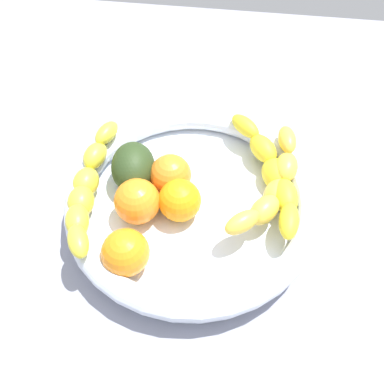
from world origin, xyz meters
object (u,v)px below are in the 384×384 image
(banana_draped_right, at_px, (87,187))
(orange_mid_right, at_px, (126,253))
(orange_front, at_px, (180,200))
(orange_rear, at_px, (137,201))
(avocado_dark, at_px, (133,167))
(fruit_bowl, at_px, (192,202))
(banana_arching_top, at_px, (274,187))
(banana_draped_left, at_px, (272,172))
(orange_mid_left, at_px, (171,175))

(banana_draped_right, relative_size, orange_mid_right, 3.95)
(orange_front, height_order, orange_rear, orange_rear)
(banana_draped_right, xyz_separation_m, avocado_dark, (-0.06, -0.05, -0.00))
(fruit_bowl, xyz_separation_m, avocado_dark, (0.09, -0.03, 0.03))
(banana_arching_top, xyz_separation_m, orange_front, (0.13, 0.04, -0.00))
(banana_draped_left, height_order, banana_arching_top, banana_arching_top)
(banana_draped_left, relative_size, orange_mid_right, 3.70)
(orange_front, height_order, avocado_dark, avocado_dark)
(avocado_dark, bearing_deg, orange_front, 147.53)
(orange_mid_left, bearing_deg, fruit_bowl, 142.82)
(orange_mid_left, bearing_deg, orange_mid_right, 75.63)
(banana_arching_top, bearing_deg, orange_mid_right, 35.30)
(banana_draped_right, bearing_deg, orange_mid_left, -159.94)
(banana_arching_top, xyz_separation_m, orange_mid_right, (0.18, 0.13, -0.00))
(orange_rear, bearing_deg, orange_mid_right, 91.99)
(avocado_dark, bearing_deg, orange_mid_left, 174.61)
(banana_draped_left, xyz_separation_m, orange_rear, (0.18, 0.08, 0.00))
(banana_draped_right, height_order, banana_arching_top, same)
(banana_arching_top, bearing_deg, orange_mid_left, -1.61)
(orange_front, bearing_deg, avocado_dark, -32.47)
(fruit_bowl, height_order, orange_mid_right, orange_mid_right)
(orange_front, xyz_separation_m, orange_rear, (0.06, 0.01, 0.00))
(banana_draped_right, relative_size, orange_rear, 3.80)
(banana_draped_right, bearing_deg, avocado_dark, -140.21)
(banana_draped_left, height_order, orange_rear, orange_rear)
(banana_arching_top, distance_m, orange_mid_right, 0.23)
(fruit_bowl, xyz_separation_m, orange_rear, (0.07, 0.03, 0.03))
(orange_rear, bearing_deg, orange_front, -168.96)
(banana_draped_right, relative_size, orange_front, 4.05)
(orange_front, relative_size, orange_mid_left, 0.99)
(avocado_dark, bearing_deg, banana_draped_left, -173.74)
(orange_mid_left, bearing_deg, banana_arching_top, 178.39)
(banana_draped_right, bearing_deg, banana_arching_top, -171.98)
(fruit_bowl, distance_m, orange_mid_right, 0.13)
(banana_arching_top, height_order, orange_mid_left, orange_mid_left)
(banana_draped_right, distance_m, orange_rear, 0.08)
(banana_draped_left, distance_m, orange_front, 0.15)
(orange_rear, relative_size, avocado_dark, 0.77)
(fruit_bowl, distance_m, orange_mid_left, 0.05)
(banana_draped_right, bearing_deg, orange_mid_right, 129.94)
(orange_front, relative_size, avocado_dark, 0.73)
(fruit_bowl, distance_m, orange_rear, 0.08)
(orange_front, xyz_separation_m, avocado_dark, (0.08, -0.05, 0.00))
(fruit_bowl, bearing_deg, orange_rear, 21.32)
(orange_mid_left, height_order, orange_mid_right, same)
(banana_draped_left, relative_size, orange_mid_left, 3.76)
(fruit_bowl, height_order, orange_mid_left, orange_mid_left)
(banana_draped_left, relative_size, avocado_dark, 2.76)
(fruit_bowl, xyz_separation_m, banana_arching_top, (-0.11, -0.02, 0.03))
(orange_front, height_order, orange_mid_left, same)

